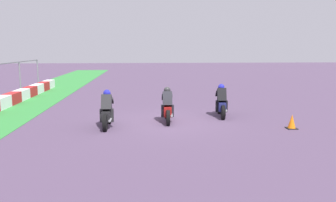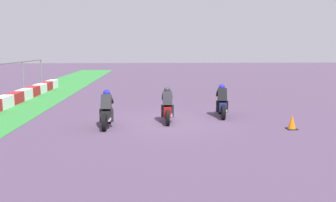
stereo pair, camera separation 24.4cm
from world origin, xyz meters
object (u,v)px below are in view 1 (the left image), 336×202
object	(u,v)px
rider_lane_a	(221,103)
rider_lane_c	(107,112)
rider_lane_b	(167,108)
traffic_cone	(292,122)

from	to	relation	value
rider_lane_a	rider_lane_c	world-z (taller)	same
rider_lane_b	rider_lane_c	xyz separation A→B (m)	(-0.80, 2.48, 0.00)
rider_lane_b	traffic_cone	world-z (taller)	rider_lane_b
rider_lane_a	rider_lane_b	world-z (taller)	same
rider_lane_a	traffic_cone	bearing A→B (deg)	-134.21
rider_lane_a	traffic_cone	size ratio (longest dim) A/B	3.58
rider_lane_b	traffic_cone	size ratio (longest dim) A/B	3.58
rider_lane_b	rider_lane_c	distance (m)	2.61
rider_lane_a	rider_lane_b	size ratio (longest dim) A/B	1.00
rider_lane_a	rider_lane_b	distance (m)	2.78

